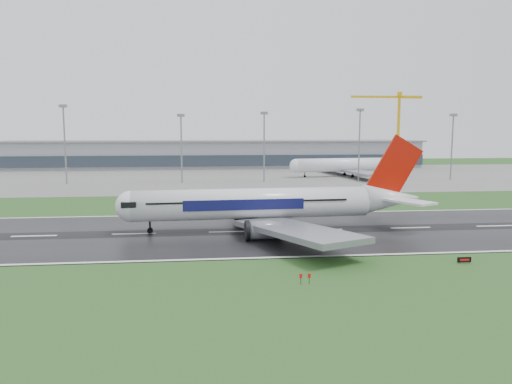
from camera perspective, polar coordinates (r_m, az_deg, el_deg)
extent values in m
plane|color=#214B1B|center=(103.01, -3.10, -4.76)|extent=(520.00, 520.00, 0.00)
cube|color=black|center=(103.00, -3.10, -4.73)|extent=(400.00, 45.00, 0.10)
cube|color=slate|center=(226.70, -4.74, 1.81)|extent=(400.00, 130.00, 0.08)
cube|color=gray|center=(286.02, -5.04, 4.43)|extent=(240.00, 36.00, 15.00)
cylinder|color=gray|center=(208.31, -21.64, 5.06)|extent=(0.64, 0.64, 30.58)
cylinder|color=gray|center=(201.02, -8.80, 4.92)|extent=(0.64, 0.64, 27.06)
cylinder|color=gray|center=(202.28, 0.96, 5.16)|extent=(0.64, 0.64, 28.10)
cylinder|color=gray|center=(211.18, 12.10, 5.29)|extent=(0.64, 0.64, 29.57)
cylinder|color=gray|center=(227.59, 22.13, 4.80)|extent=(0.64, 0.64, 27.59)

